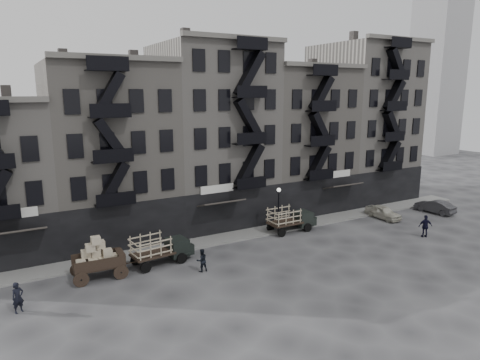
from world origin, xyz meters
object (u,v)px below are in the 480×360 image
car_east (383,212)px  car_far (435,206)px  stake_truck_west (161,247)px  stake_truck_east (291,217)px  pedestrian_west (18,298)px  wagon (96,254)px  policeman (425,226)px  pedestrian_mid (202,260)px

car_east → car_far: (6.44, -1.20, 0.02)m
stake_truck_west → stake_truck_east: size_ratio=1.03×
car_east → pedestrian_west: (-33.28, -2.96, 0.27)m
stake_truck_west → wagon: bearing=176.7°
stake_truck_east → policeman: size_ratio=2.34×
car_east → policeman: 5.97m
wagon → car_far: bearing=0.8°
wagon → pedestrian_mid: (6.78, -2.48, -0.91)m
stake_truck_east → pedestrian_mid: bearing=-159.2°
wagon → stake_truck_east: (17.67, 1.72, -0.41)m
car_east → pedestrian_mid: bearing=-173.9°
pedestrian_mid → car_east: bearing=-173.1°
pedestrian_west → policeman: size_ratio=0.93×
stake_truck_east → car_east: stake_truck_east is taller
car_east → pedestrian_west: size_ratio=2.09×
stake_truck_west → car_far: bearing=-9.2°
car_east → car_far: bearing=-12.1°
car_far → pedestrian_west: bearing=-4.3°
wagon → stake_truck_west: size_ratio=0.76×
stake_truck_east → pedestrian_mid: size_ratio=2.79×
stake_truck_west → policeman: (22.46, -5.74, -0.33)m
car_far → pedestrian_mid: pedestrian_mid is taller
wagon → policeman: size_ratio=1.84×
stake_truck_west → stake_truck_east: 13.07m
wagon → stake_truck_west: 4.70m
stake_truck_west → car_east: (23.60, 0.11, -0.68)m
car_far → pedestrian_west: pedestrian_west is taller
stake_truck_east → car_far: 17.24m
stake_truck_east → pedestrian_west: size_ratio=2.53×
stake_truck_west → pedestrian_mid: bearing=-60.1°
wagon → pedestrian_west: wagon is taller
stake_truck_west → pedestrian_west: bearing=-170.7°
pedestrian_mid → policeman: bearing=171.0°
wagon → stake_truck_west: (4.67, 0.31, -0.42)m
pedestrian_mid → stake_truck_east: bearing=-159.7°
car_east → pedestrian_mid: (-21.50, -2.90, 0.18)m
car_east → car_far: 6.55m
stake_truck_east → car_east: size_ratio=1.21×
stake_truck_west → pedestrian_mid: 3.53m
stake_truck_west → pedestrian_west: 10.10m
wagon → pedestrian_west: 5.67m
stake_truck_west → car_far: stake_truck_west is taller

